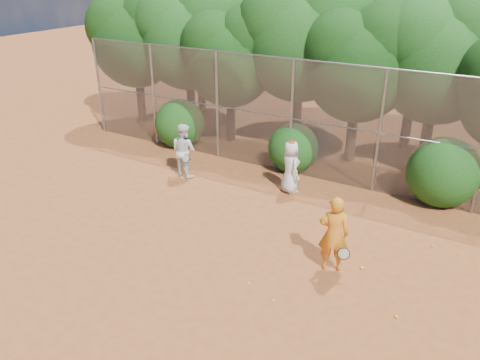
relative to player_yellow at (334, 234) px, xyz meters
The scene contains 22 objects.
ground 2.79m from the player_yellow, 152.18° to the right, with size 80.00×80.00×0.00m, color brown.
fence_back 5.47m from the player_yellow, 116.94° to the left, with size 20.05×0.09×4.03m.
tree_0 13.91m from the player_yellow, 149.88° to the left, with size 4.38×3.81×6.00m.
tree_1 12.22m from the player_yellow, 141.64° to the left, with size 4.64×4.03×6.35m.
tree_2 9.81m from the player_yellow, 135.62° to the left, with size 3.99×3.47×5.47m.
tree_3 9.37m from the player_yellow, 119.13° to the left, with size 4.89×4.26×6.70m.
tree_4 7.75m from the player_yellow, 104.06° to the left, with size 4.19×3.64×5.73m.
tree_5 8.43m from the player_yellow, 84.54° to the left, with size 4.51×3.92×6.17m.
tree_9 14.45m from the player_yellow, 136.80° to the left, with size 4.83×4.20×6.62m.
tree_10 11.72m from the player_yellow, 118.09° to the left, with size 5.15×4.48×7.06m.
tree_11 9.95m from the player_yellow, 91.53° to the left, with size 4.64×4.03×6.35m.
bush_0 9.74m from the player_yellow, 148.56° to the left, with size 2.00×2.00×2.00m, color #134110.
bush_1 6.06m from the player_yellow, 123.09° to the left, with size 1.80×1.80×1.80m, color #134110.
bush_2 5.36m from the player_yellow, 71.61° to the left, with size 2.20×2.20×2.20m, color #134110.
player_yellow is the anchor object (origin of this frame).
player_teen 4.30m from the player_yellow, 128.09° to the left, with size 1.00×0.96×1.75m.
player_white 6.94m from the player_yellow, 156.99° to the left, with size 1.01×0.84×1.89m.
ball_0 1.22m from the player_yellow, 26.69° to the left, with size 0.07×0.07×0.07m, color yellow.
ball_1 2.17m from the player_yellow, 109.60° to the right, with size 0.07×0.07×0.07m, color yellow.
ball_2 2.29m from the player_yellow, 28.69° to the right, with size 0.07×0.07×0.07m, color yellow.
ball_3 2.32m from the player_yellow, 131.82° to the right, with size 0.07×0.07×0.07m, color yellow.
ball_4 3.16m from the player_yellow, 48.00° to the left, with size 0.07×0.07×0.07m, color yellow.
Camera 1 is at (5.14, -8.13, 6.85)m, focal length 35.00 mm.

